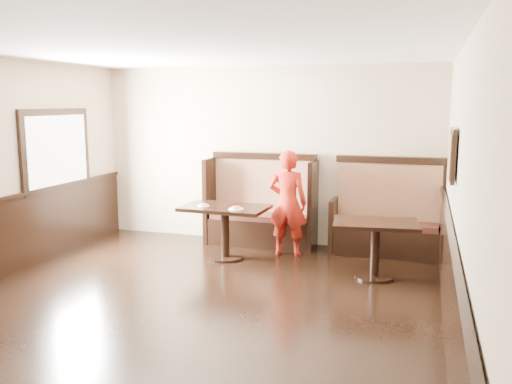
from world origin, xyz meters
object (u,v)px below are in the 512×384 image
at_px(table_main, 225,218).
at_px(child, 288,203).
at_px(table_neighbor, 375,236).
at_px(booth_main, 261,211).
at_px(booth_neighbor, 387,222).

distance_m(table_main, child, 0.95).
relative_size(table_main, table_neighbor, 1.08).
bearing_deg(child, table_neighbor, 150.11).
xyz_separation_m(booth_main, child, (0.55, -0.49, 0.26)).
bearing_deg(booth_neighbor, table_main, -157.01).
bearing_deg(booth_main, child, -41.92).
bearing_deg(booth_neighbor, booth_main, 179.95).
bearing_deg(child, table_main, 26.74).
xyz_separation_m(booth_neighbor, table_neighbor, (-0.07, -1.19, 0.07)).
height_order(booth_neighbor, table_main, booth_neighbor).
bearing_deg(booth_main, table_neighbor, -32.45).
xyz_separation_m(booth_main, table_neighbor, (1.88, -1.20, 0.03)).
relative_size(table_neighbor, child, 0.73).
bearing_deg(table_main, booth_neighbor, 25.33).
relative_size(booth_main, booth_neighbor, 1.06).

